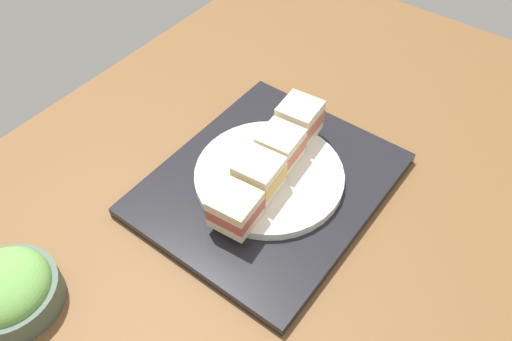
{
  "coord_description": "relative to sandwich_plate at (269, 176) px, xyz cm",
  "views": [
    {
      "loc": [
        39.5,
        25.47,
        64.31
      ],
      "look_at": [
        -2.72,
        -6.38,
        5.0
      ],
      "focal_mm": 36.06,
      "sensor_mm": 36.0,
      "label": 1
    }
  ],
  "objects": [
    {
      "name": "ground_plane",
      "position": [
        4.77,
        5.29,
        -4.12
      ],
      "size": [
        140.0,
        100.0,
        3.0
      ],
      "primitive_type": "cube",
      "color": "brown"
    },
    {
      "name": "sandwich_plate",
      "position": [
        0.0,
        0.0,
        0.0
      ],
      "size": [
        23.84,
        23.84,
        1.53
      ],
      "primitive_type": "cylinder",
      "color": "white",
      "rests_on": "serving_tray"
    },
    {
      "name": "serving_tray",
      "position": [
        0.21,
        0.17,
        -1.69
      ],
      "size": [
        38.94,
        32.58,
        1.85
      ],
      "primitive_type": "cube",
      "color": "black",
      "rests_on": "ground_plane"
    },
    {
      "name": "sandwich_inner_far",
      "position": [
        3.46,
        0.49,
        3.64
      ],
      "size": [
        7.04,
        6.83,
        5.74
      ],
      "color": "#EFE5C1",
      "rests_on": "sandwich_plate"
    },
    {
      "name": "sandwich_farmost",
      "position": [
        10.39,
        1.47,
        3.34
      ],
      "size": [
        6.78,
        6.77,
        5.14
      ],
      "color": "beige",
      "rests_on": "sandwich_plate"
    },
    {
      "name": "salad_bowl",
      "position": [
        37.44,
        -15.56,
        0.5
      ],
      "size": [
        13.46,
        13.46,
        7.27
      ],
      "color": "#4C6051",
      "rests_on": "ground_plane"
    },
    {
      "name": "sandwich_inner_near",
      "position": [
        -3.46,
        -0.49,
        3.55
      ],
      "size": [
        7.14,
        6.78,
        5.56
      ],
      "color": "#EFE5C1",
      "rests_on": "sandwich_plate"
    },
    {
      "name": "sandwich_nearmost",
      "position": [
        -10.39,
        -1.47,
        3.8
      ],
      "size": [
        6.91,
        6.91,
        6.07
      ],
      "color": "#EFE5C1",
      "rests_on": "sandwich_plate"
    }
  ]
}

